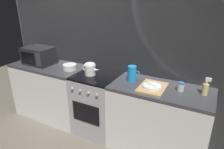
{
  "coord_description": "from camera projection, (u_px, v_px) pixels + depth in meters",
  "views": [
    {
      "loc": [
        1.4,
        -2.18,
        1.93
      ],
      "look_at": [
        0.24,
        0.0,
        0.95
      ],
      "focal_mm": 32.22,
      "sensor_mm": 36.0,
      "label": 1
    }
  ],
  "objects": [
    {
      "name": "dish_pile",
      "position": [
        152.0,
        87.0,
        2.37
      ],
      "size": [
        0.3,
        0.4,
        0.06
      ],
      "color": "tan",
      "rests_on": "counter_right"
    },
    {
      "name": "counter_right",
      "position": [
        158.0,
        120.0,
        2.56
      ],
      "size": [
        1.2,
        0.6,
        0.9
      ],
      "color": "silver",
      "rests_on": "ground_plane"
    },
    {
      "name": "ground_plane",
      "position": [
        98.0,
        129.0,
        3.11
      ],
      "size": [
        8.0,
        8.0,
        0.0
      ],
      "primitive_type": "plane",
      "color": "#6B6054"
    },
    {
      "name": "spice_jar",
      "position": [
        181.0,
        87.0,
        2.3
      ],
      "size": [
        0.08,
        0.08,
        0.1
      ],
      "color": "silver",
      "rests_on": "counter_right"
    },
    {
      "name": "microwave",
      "position": [
        39.0,
        56.0,
        3.19
      ],
      "size": [
        0.46,
        0.35,
        0.27
      ],
      "color": "black",
      "rests_on": "counter_left"
    },
    {
      "name": "pitcher",
      "position": [
        132.0,
        74.0,
        2.55
      ],
      "size": [
        0.16,
        0.11,
        0.2
      ],
      "color": "#198CD8",
      "rests_on": "counter_right"
    },
    {
      "name": "kettle",
      "position": [
        90.0,
        69.0,
        2.76
      ],
      "size": [
        0.28,
        0.15,
        0.17
      ],
      "color": "white",
      "rests_on": "stove_unit"
    },
    {
      "name": "spray_bottle",
      "position": [
        206.0,
        88.0,
        2.2
      ],
      "size": [
        0.08,
        0.06,
        0.2
      ],
      "color": "#E5CC72",
      "rests_on": "counter_right"
    },
    {
      "name": "mixing_bowl",
      "position": [
        70.0,
        67.0,
        2.96
      ],
      "size": [
        0.2,
        0.2,
        0.08
      ],
      "primitive_type": "cylinder",
      "color": "silver",
      "rests_on": "counter_left"
    },
    {
      "name": "stove_unit",
      "position": [
        98.0,
        103.0,
        2.95
      ],
      "size": [
        0.6,
        0.63,
        0.9
      ],
      "color": "#9E9EA3",
      "rests_on": "ground_plane"
    },
    {
      "name": "back_wall",
      "position": [
        108.0,
        49.0,
        2.94
      ],
      "size": [
        3.6,
        0.05,
        2.4
      ],
      "color": "gray",
      "rests_on": "ground_plane"
    },
    {
      "name": "counter_left",
      "position": [
        52.0,
        91.0,
        3.34
      ],
      "size": [
        1.2,
        0.6,
        0.9
      ],
      "color": "silver",
      "rests_on": "ground_plane"
    }
  ]
}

